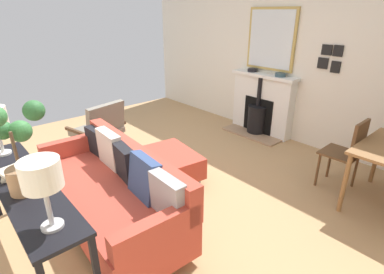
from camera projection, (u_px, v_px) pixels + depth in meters
name	position (u px, v px, depth m)	size (l,w,h in m)	color
ground_plane	(149.00, 181.00, 3.85)	(5.27, 6.21, 0.01)	tan
wall_left	(278.00, 50.00, 4.89)	(0.12, 6.21, 2.87)	silver
fireplace	(261.00, 107.00, 5.22)	(0.54, 1.22, 1.06)	#9E7A5B
mirror_over_mantel	(271.00, 39.00, 4.84)	(0.04, 0.89, 0.98)	tan
mantel_bowl_near	(252.00, 70.00, 5.17)	(0.16, 0.16, 0.06)	black
mantel_bowl_far	(280.00, 75.00, 4.78)	(0.17, 0.17, 0.06)	#334C56
sofa	(114.00, 191.00, 2.98)	(0.90, 2.04, 0.84)	#B2B2B7
ottoman	(171.00, 163.00, 3.83)	(0.69, 0.87, 0.36)	#B2B2B7
armchair_accent	(100.00, 127.00, 4.30)	(0.78, 0.71, 0.85)	#4C3321
console_table	(26.00, 192.00, 2.41)	(0.37, 1.87, 0.76)	black
table_lamp_far_end	(42.00, 177.00, 1.75)	(0.24, 0.24, 0.48)	#B2B2B7
potted_plant	(12.00, 142.00, 2.10)	(0.46, 0.45, 0.74)	#99704C
book_stack	(18.00, 171.00, 2.47)	(0.31, 0.24, 0.08)	beige
dining_chair_near_fireplace	(349.00, 150.00, 3.47)	(0.41, 0.41, 0.90)	brown
photo_gallery_row	(330.00, 58.00, 4.22)	(0.02, 0.33, 0.38)	black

